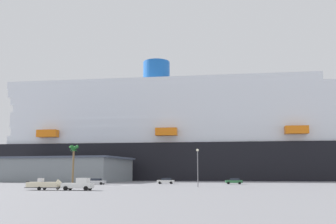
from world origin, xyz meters
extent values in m
plane|color=gray|center=(0.00, 30.00, 0.00)|extent=(600.00, 600.00, 0.00)
cube|color=black|center=(23.22, 66.40, 7.07)|extent=(202.06, 43.59, 14.14)
cube|color=white|center=(23.22, 66.40, 15.77)|extent=(177.89, 39.61, 3.25)
cube|color=white|center=(19.21, 66.15, 19.02)|extent=(167.15, 38.74, 3.25)
cube|color=white|center=(15.21, 65.91, 22.27)|extent=(160.60, 38.00, 3.25)
cube|color=white|center=(11.21, 65.67, 25.52)|extent=(153.09, 36.85, 3.25)
cube|color=white|center=(7.20, 65.42, 28.77)|extent=(143.40, 35.73, 3.25)
cube|color=white|center=(3.20, 65.18, 32.02)|extent=(138.16, 35.03, 3.25)
cube|color=white|center=(-0.80, 64.94, 35.27)|extent=(133.04, 34.32, 3.25)
cube|color=white|center=(-4.80, 64.69, 38.52)|extent=(126.53, 33.27, 3.25)
cylinder|color=#1959B2|center=(-6.81, 64.57, 45.01)|extent=(12.00, 12.00, 9.73)
cube|color=orange|center=(-45.84, 45.80, 18.04)|extent=(8.18, 3.68, 2.80)
cube|color=orange|center=(0.86, 48.64, 18.04)|extent=(8.18, 3.68, 2.80)
cube|color=orange|center=(47.56, 51.48, 18.04)|extent=(8.18, 3.68, 2.80)
cube|color=slate|center=(-31.67, 30.58, 3.75)|extent=(43.65, 26.93, 7.51)
cube|color=#3F4759|center=(-31.67, 30.58, 7.81)|extent=(45.40, 28.01, 0.60)
cube|color=white|center=(-0.10, -24.77, 0.85)|extent=(5.69, 2.26, 0.90)
cube|color=white|center=(0.90, -24.72, 1.75)|extent=(2.10, 1.93, 0.90)
cube|color=#26333F|center=(1.58, -24.69, 1.66)|extent=(0.18, 1.68, 0.63)
cylinder|color=black|center=(1.81, -23.68, 0.40)|extent=(0.81, 0.32, 0.80)
cylinder|color=black|center=(1.90, -25.67, 0.40)|extent=(0.81, 0.32, 0.80)
cylinder|color=black|center=(-1.94, -23.85, 0.40)|extent=(0.81, 0.32, 0.80)
cylinder|color=black|center=(-1.85, -25.85, 0.40)|extent=(0.81, 0.32, 0.80)
cube|color=#595960|center=(-6.60, -25.07, 0.47)|extent=(6.57, 2.16, 0.16)
cube|color=#595960|center=(-2.77, -24.89, 0.47)|extent=(2.13, 0.22, 0.10)
cylinder|color=black|center=(-6.94, -24.05, 0.32)|extent=(0.65, 0.25, 0.64)
cylinder|color=black|center=(-6.85, -26.12, 0.32)|extent=(0.65, 0.25, 0.64)
cube|color=beige|center=(-6.60, -25.07, 1.00)|extent=(5.99, 2.34, 0.90)
cone|color=beige|center=(-3.26, -24.91, 1.00)|extent=(1.29, 1.91, 1.86)
cube|color=silver|center=(-7.19, -25.10, 1.80)|extent=(0.85, 1.04, 0.70)
cube|color=black|center=(-9.74, -25.22, 1.00)|extent=(0.38, 0.52, 1.10)
cylinder|color=brown|center=(-16.61, 7.91, 4.71)|extent=(0.53, 0.53, 9.42)
cone|color=#1E6628|center=(-16.21, 7.97, 9.52)|extent=(1.03, 2.69, 1.76)
cone|color=#1E6628|center=(-16.32, 8.20, 9.52)|extent=(2.35, 2.35, 1.76)
cone|color=#1E6628|center=(-16.59, 8.31, 9.52)|extent=(2.49, 0.81, 2.14)
cone|color=#1E6628|center=(-16.82, 8.25, 9.52)|extent=(2.53, 1.97, 1.96)
cone|color=#1E6628|center=(-16.99, 8.01, 9.52)|extent=(1.31, 2.72, 1.73)
cone|color=#1E6628|center=(-16.99, 7.79, 9.52)|extent=(1.43, 2.60, 2.06)
cone|color=#1E6628|center=(-16.76, 7.54, 9.52)|extent=(2.72, 1.65, 1.59)
cone|color=#1E6628|center=(-16.48, 7.53, 9.52)|extent=(2.72, 1.48, 1.73)
cone|color=#1E6628|center=(-16.29, 7.67, 9.52)|extent=(1.99, 2.33, 2.24)
sphere|color=#1E6628|center=(-16.61, 7.91, 9.42)|extent=(1.10, 1.10, 1.10)
cylinder|color=slate|center=(19.22, -5.41, 3.90)|extent=(0.20, 0.20, 7.80)
sphere|color=#F9F2CC|center=(19.22, -5.41, 8.05)|extent=(0.56, 0.56, 0.56)
cube|color=#2D723F|center=(26.25, 16.38, 0.68)|extent=(4.72, 2.33, 0.70)
cube|color=#1E232D|center=(26.47, 16.40, 1.31)|extent=(2.72, 1.91, 0.55)
cylinder|color=black|center=(24.87, 15.31, 0.33)|extent=(0.68, 0.30, 0.66)
cylinder|color=black|center=(24.65, 17.08, 0.33)|extent=(0.68, 0.30, 0.66)
cylinder|color=black|center=(27.84, 15.67, 0.33)|extent=(0.68, 0.30, 0.66)
cylinder|color=black|center=(27.62, 17.45, 0.33)|extent=(0.68, 0.30, 0.66)
cube|color=silver|center=(-8.86, 5.76, 0.68)|extent=(4.83, 2.03, 0.70)
cube|color=#1E232D|center=(-9.10, 5.75, 1.31)|extent=(2.73, 1.77, 0.55)
cylinder|color=black|center=(-7.32, 6.75, 0.33)|extent=(0.67, 0.24, 0.66)
cylinder|color=black|center=(-7.26, 4.88, 0.33)|extent=(0.67, 0.24, 0.66)
cylinder|color=black|center=(-10.47, 6.64, 0.33)|extent=(0.67, 0.24, 0.66)
cylinder|color=black|center=(-10.41, 4.78, 0.33)|extent=(0.67, 0.24, 0.66)
cube|color=white|center=(7.71, 14.99, 0.68)|extent=(4.88, 2.28, 0.70)
cube|color=#1E232D|center=(7.95, 15.01, 1.31)|extent=(2.79, 1.91, 0.55)
cylinder|color=black|center=(6.23, 13.92, 0.33)|extent=(0.68, 0.28, 0.66)
cylinder|color=black|center=(6.07, 15.79, 0.33)|extent=(0.68, 0.28, 0.66)
cylinder|color=black|center=(9.35, 14.19, 0.33)|extent=(0.68, 0.28, 0.66)
cylinder|color=black|center=(9.19, 16.06, 0.33)|extent=(0.68, 0.28, 0.66)
camera|label=1|loc=(29.76, -89.73, 3.29)|focal=40.79mm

